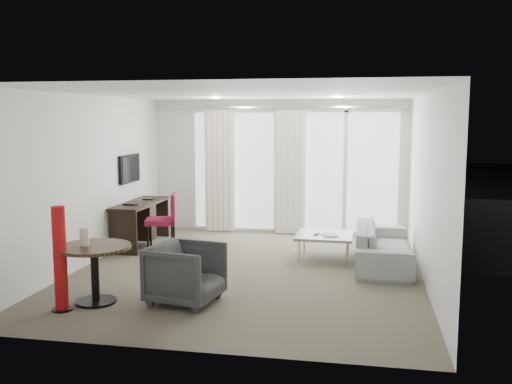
% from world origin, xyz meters
% --- Properties ---
extents(floor, '(5.00, 6.00, 0.00)m').
position_xyz_m(floor, '(0.00, 0.00, 0.00)').
color(floor, '#575344').
rests_on(floor, ground).
extents(ceiling, '(5.00, 6.00, 0.00)m').
position_xyz_m(ceiling, '(0.00, 0.00, 2.60)').
color(ceiling, white).
rests_on(ceiling, ground).
extents(wall_left, '(0.00, 6.00, 2.60)m').
position_xyz_m(wall_left, '(-2.50, 0.00, 1.30)').
color(wall_left, silver).
rests_on(wall_left, ground).
extents(wall_right, '(0.00, 6.00, 2.60)m').
position_xyz_m(wall_right, '(2.50, 0.00, 1.30)').
color(wall_right, silver).
rests_on(wall_right, ground).
extents(wall_front, '(5.00, 0.00, 2.60)m').
position_xyz_m(wall_front, '(0.00, -3.00, 1.30)').
color(wall_front, silver).
rests_on(wall_front, ground).
extents(window_panel, '(4.00, 0.02, 2.38)m').
position_xyz_m(window_panel, '(0.30, 2.98, 1.20)').
color(window_panel, white).
rests_on(window_panel, ground).
extents(window_frame, '(4.10, 0.06, 2.44)m').
position_xyz_m(window_frame, '(0.30, 2.97, 1.20)').
color(window_frame, white).
rests_on(window_frame, ground).
extents(curtain_left, '(0.60, 0.20, 2.38)m').
position_xyz_m(curtain_left, '(-1.15, 2.82, 1.20)').
color(curtain_left, white).
rests_on(curtain_left, ground).
extents(curtain_right, '(0.60, 0.20, 2.38)m').
position_xyz_m(curtain_right, '(0.25, 2.82, 1.20)').
color(curtain_right, white).
rests_on(curtain_right, ground).
extents(curtain_track, '(4.80, 0.04, 0.04)m').
position_xyz_m(curtain_track, '(0.00, 2.82, 2.45)').
color(curtain_track, '#B2B2B7').
rests_on(curtain_track, ceiling).
extents(downlight_a, '(0.12, 0.12, 0.02)m').
position_xyz_m(downlight_a, '(-0.90, 1.60, 2.59)').
color(downlight_a, '#FFE0B2').
rests_on(downlight_a, ceiling).
extents(downlight_b, '(0.12, 0.12, 0.02)m').
position_xyz_m(downlight_b, '(1.20, 1.60, 2.59)').
color(downlight_b, '#FFE0B2').
rests_on(downlight_b, ceiling).
extents(desk, '(0.51, 1.64, 0.77)m').
position_xyz_m(desk, '(-2.22, 1.33, 0.38)').
color(desk, black).
rests_on(desk, floor).
extents(tv, '(0.05, 0.80, 0.50)m').
position_xyz_m(tv, '(-2.46, 1.45, 1.35)').
color(tv, black).
rests_on(tv, wall_left).
extents(desk_chair, '(0.64, 0.62, 0.98)m').
position_xyz_m(desk_chair, '(-1.73, 1.03, 0.49)').
color(desk_chair, maroon).
rests_on(desk_chair, floor).
extents(round_table, '(1.17, 1.17, 0.71)m').
position_xyz_m(round_table, '(-1.55, -1.79, 0.36)').
color(round_table, '#302012').
rests_on(round_table, floor).
extents(menu_card, '(0.12, 0.04, 0.22)m').
position_xyz_m(menu_card, '(-1.64, -1.85, 0.72)').
color(menu_card, white).
rests_on(menu_card, round_table).
extents(red_lamp, '(0.26, 0.26, 1.24)m').
position_xyz_m(red_lamp, '(-1.81, -2.12, 0.62)').
color(red_lamp, maroon).
rests_on(red_lamp, floor).
extents(tub_armchair, '(0.94, 0.92, 0.74)m').
position_xyz_m(tub_armchair, '(-0.46, -1.59, 0.37)').
color(tub_armchair, '#313133').
rests_on(tub_armchair, floor).
extents(coffee_table, '(0.90, 0.90, 0.40)m').
position_xyz_m(coffee_table, '(1.06, 0.94, 0.20)').
color(coffee_table, gray).
rests_on(coffee_table, floor).
extents(remote, '(0.09, 0.17, 0.02)m').
position_xyz_m(remote, '(0.94, 0.89, 0.36)').
color(remote, black).
rests_on(remote, coffee_table).
extents(magazine, '(0.30, 0.34, 0.02)m').
position_xyz_m(magazine, '(1.15, 0.83, 0.36)').
color(magazine, gray).
rests_on(magazine, coffee_table).
extents(sofa, '(0.82, 2.09, 0.61)m').
position_xyz_m(sofa, '(1.97, 0.73, 0.31)').
color(sofa, gray).
rests_on(sofa, floor).
extents(terrace_slab, '(5.60, 3.00, 0.12)m').
position_xyz_m(terrace_slab, '(0.30, 4.50, -0.06)').
color(terrace_slab, '#4D4D50').
rests_on(terrace_slab, ground).
extents(rattan_chair_a, '(0.64, 0.64, 0.82)m').
position_xyz_m(rattan_chair_a, '(0.99, 4.81, 0.41)').
color(rattan_chair_a, '#513A28').
rests_on(rattan_chair_a, terrace_slab).
extents(rattan_chair_b, '(0.54, 0.54, 0.78)m').
position_xyz_m(rattan_chair_b, '(1.58, 4.47, 0.39)').
color(rattan_chair_b, '#513A28').
rests_on(rattan_chair_b, terrace_slab).
extents(rattan_table, '(0.60, 0.60, 0.46)m').
position_xyz_m(rattan_table, '(1.82, 3.72, 0.23)').
color(rattan_table, '#513A28').
rests_on(rattan_table, terrace_slab).
extents(balustrade, '(5.50, 0.06, 1.05)m').
position_xyz_m(balustrade, '(0.30, 5.95, 0.50)').
color(balustrade, '#B2B2B7').
rests_on(balustrade, terrace_slab).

